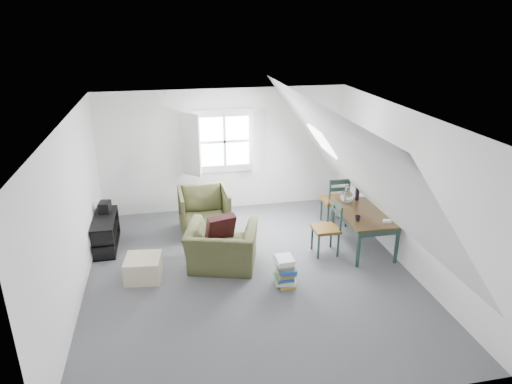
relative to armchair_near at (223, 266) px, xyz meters
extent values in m
plane|color=#505155|center=(0.39, -0.32, 0.00)|extent=(5.50, 5.50, 0.00)
plane|color=white|center=(0.39, -0.32, 2.50)|extent=(5.50, 5.50, 0.00)
plane|color=white|center=(0.39, 2.43, 1.25)|extent=(5.00, 0.00, 5.00)
plane|color=white|center=(0.39, -3.07, 1.25)|extent=(5.00, 0.00, 5.00)
plane|color=white|center=(-2.11, -0.32, 1.25)|extent=(0.00, 5.50, 5.50)
plane|color=white|center=(2.89, -0.32, 1.25)|extent=(0.00, 5.50, 5.50)
plane|color=white|center=(-1.16, -0.32, 1.78)|extent=(3.19, 5.50, 4.48)
plane|color=white|center=(1.94, -0.32, 1.78)|extent=(3.19, 5.50, 4.48)
cube|color=white|center=(0.39, 2.41, 1.45)|extent=(1.30, 0.04, 1.30)
cube|color=white|center=(-0.29, 2.25, 1.45)|extent=(0.35, 0.35, 1.25)
cube|color=white|center=(1.07, 2.25, 1.45)|extent=(0.35, 0.35, 1.25)
cube|color=white|center=(0.39, 2.40, 1.45)|extent=(1.00, 0.02, 1.00)
cube|color=white|center=(0.39, 2.38, 1.45)|extent=(1.08, 0.04, 0.05)
cube|color=white|center=(0.39, 2.38, 1.45)|extent=(0.05, 0.04, 1.08)
cube|color=white|center=(1.94, 0.98, 1.75)|extent=(0.35, 0.75, 0.47)
imported|color=#424526|center=(0.00, 0.00, 0.00)|extent=(1.31, 1.22, 0.71)
imported|color=#424526|center=(-0.16, 1.37, 0.00)|extent=(0.92, 0.95, 0.84)
cube|color=black|center=(0.00, 0.15, 0.62)|extent=(0.52, 0.38, 0.48)
cube|color=#C3AD92|center=(-1.24, -0.10, 0.18)|extent=(0.59, 0.59, 0.35)
cube|color=#342312|center=(2.48, 0.16, 0.66)|extent=(0.81, 1.35, 0.04)
cube|color=#213733|center=(2.48, 0.16, 0.59)|extent=(0.72, 1.26, 0.11)
cylinder|color=#213733|center=(2.14, -0.44, 0.32)|extent=(0.06, 0.06, 0.64)
cylinder|color=#213733|center=(2.81, -0.44, 0.32)|extent=(0.06, 0.06, 0.64)
cylinder|color=#213733|center=(2.14, 0.77, 0.32)|extent=(0.06, 0.06, 0.64)
cylinder|color=#213733|center=(2.81, 0.77, 0.32)|extent=(0.06, 0.06, 0.64)
sphere|color=silver|center=(2.33, 0.61, 0.80)|extent=(0.23, 0.23, 0.23)
cylinder|color=silver|center=(2.33, 0.61, 0.95)|extent=(0.07, 0.07, 0.13)
cylinder|color=black|center=(2.58, 0.71, 0.79)|extent=(0.07, 0.07, 0.23)
cylinder|color=#3F2D1E|center=(2.58, 0.71, 1.05)|extent=(0.03, 0.05, 0.42)
cylinder|color=#3F2D1E|center=(2.59, 0.72, 1.05)|extent=(0.04, 0.06, 0.42)
cylinder|color=#3F2D1E|center=(2.57, 0.70, 1.05)|extent=(0.05, 0.07, 0.41)
imported|color=black|center=(2.23, -0.14, 0.68)|extent=(0.11, 0.11, 0.09)
cube|color=white|center=(2.68, -0.29, 0.70)|extent=(0.13, 0.09, 0.04)
cube|color=#5C3A13|center=(2.35, 1.21, 0.50)|extent=(0.46, 0.46, 0.06)
cylinder|color=#213733|center=(2.53, 1.40, 0.24)|extent=(0.04, 0.04, 0.47)
cylinder|color=#213733|center=(2.53, 1.02, 0.24)|extent=(0.04, 0.04, 0.47)
cylinder|color=#213733|center=(2.16, 1.40, 0.24)|extent=(0.04, 0.04, 0.47)
cylinder|color=#213733|center=(2.16, 1.02, 0.24)|extent=(0.04, 0.04, 0.47)
cylinder|color=#213733|center=(2.53, 1.00, 0.74)|extent=(0.04, 0.04, 0.50)
cylinder|color=#213733|center=(2.16, 1.00, 0.74)|extent=(0.04, 0.04, 0.50)
cube|color=#213733|center=(2.35, 1.00, 0.94)|extent=(0.38, 0.03, 0.09)
cube|color=#213733|center=(2.35, 1.00, 0.80)|extent=(0.38, 0.03, 0.07)
cube|color=#5C3A13|center=(1.78, 0.10, 0.46)|extent=(0.43, 0.43, 0.05)
cylinder|color=#213733|center=(1.60, 0.28, 0.22)|extent=(0.04, 0.04, 0.44)
cylinder|color=#213733|center=(1.95, 0.28, 0.22)|extent=(0.04, 0.04, 0.44)
cylinder|color=#213733|center=(1.60, -0.07, 0.22)|extent=(0.04, 0.04, 0.44)
cylinder|color=#213733|center=(1.95, -0.07, 0.22)|extent=(0.04, 0.04, 0.44)
cylinder|color=#213733|center=(1.97, 0.28, 0.68)|extent=(0.04, 0.04, 0.46)
cylinder|color=#213733|center=(1.97, -0.07, 0.68)|extent=(0.04, 0.04, 0.46)
cube|color=#213733|center=(1.97, 0.10, 0.86)|extent=(0.03, 0.34, 0.08)
cube|color=#213733|center=(1.97, 0.10, 0.73)|extent=(0.03, 0.34, 0.06)
cube|color=black|center=(-1.91, 1.10, 0.01)|extent=(0.36, 1.09, 0.03)
cube|color=black|center=(-1.91, 1.10, 0.27)|extent=(0.36, 1.09, 0.03)
cube|color=black|center=(-1.91, 1.10, 0.54)|extent=(0.36, 1.09, 0.03)
cube|color=black|center=(-1.91, 0.57, 0.27)|extent=(0.36, 0.03, 0.54)
cube|color=black|center=(-1.91, 1.63, 0.27)|extent=(0.36, 0.03, 0.54)
cube|color=#264C99|center=(-1.91, 0.78, 0.11)|extent=(0.16, 0.18, 0.20)
cube|color=red|center=(-1.91, 1.19, 0.11)|extent=(0.16, 0.22, 0.20)
cube|color=white|center=(-1.91, 0.92, 0.38)|extent=(0.16, 0.20, 0.18)
cube|color=black|center=(-1.91, 1.35, 0.64)|extent=(0.21, 0.28, 0.20)
cube|color=#B29933|center=(0.88, -0.72, 0.02)|extent=(0.24, 0.31, 0.04)
cube|color=white|center=(0.85, -0.70, 0.06)|extent=(0.30, 0.34, 0.04)
cube|color=white|center=(0.89, -0.72, 0.10)|extent=(0.25, 0.34, 0.04)
cube|color=#337F4C|center=(0.83, -0.72, 0.13)|extent=(0.25, 0.32, 0.03)
cube|color=#264C99|center=(0.86, -0.74, 0.16)|extent=(0.28, 0.35, 0.03)
cube|color=#B29933|center=(0.85, -0.72, 0.19)|extent=(0.24, 0.31, 0.03)
cube|color=#B29933|center=(0.86, -0.70, 0.22)|extent=(0.28, 0.34, 0.04)
cube|color=#264C99|center=(0.89, -0.74, 0.26)|extent=(0.28, 0.35, 0.04)
cube|color=#264C99|center=(0.87, -0.74, 0.30)|extent=(0.28, 0.34, 0.04)
cube|color=#B29933|center=(0.86, -0.68, 0.34)|extent=(0.25, 0.32, 0.04)
cube|color=white|center=(0.84, -0.69, 0.39)|extent=(0.26, 0.29, 0.05)
cube|color=white|center=(0.85, -0.69, 0.43)|extent=(0.26, 0.31, 0.04)
camera|label=1|loc=(-0.76, -6.46, 3.82)|focal=32.00mm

